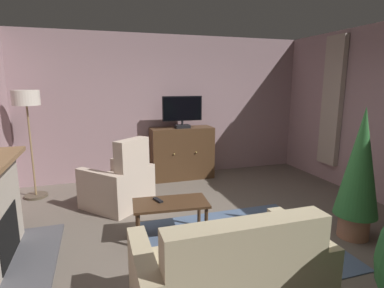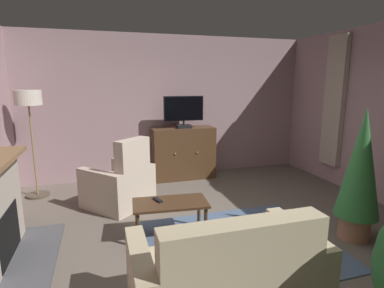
# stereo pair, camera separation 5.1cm
# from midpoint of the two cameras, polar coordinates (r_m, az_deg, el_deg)

# --- Properties ---
(ground_plane) EXTENTS (6.24, 6.12, 0.04)m
(ground_plane) POSITION_cam_midpoint_polar(r_m,az_deg,el_deg) (3.98, 5.10, -17.09)
(ground_plane) COLOR #665B51
(wall_back) EXTENTS (6.24, 0.10, 2.78)m
(wall_back) POSITION_cam_midpoint_polar(r_m,az_deg,el_deg) (6.20, -4.70, 6.88)
(wall_back) COLOR gray
(wall_back) RESTS_ON ground_plane
(curtain_panel_far) EXTENTS (0.10, 0.44, 2.34)m
(curtain_panel_far) POSITION_cam_midpoint_polar(r_m,az_deg,el_deg) (6.21, 24.44, 7.20)
(curtain_panel_far) COLOR #B2A393
(rug_central) EXTENTS (2.16, 1.82, 0.01)m
(rug_central) POSITION_cam_midpoint_polar(r_m,az_deg,el_deg) (3.84, 8.25, -17.89)
(rug_central) COLOR slate
(rug_central) RESTS_ON ground_plane
(tv_cabinet) EXTENTS (1.21, 0.49, 1.01)m
(tv_cabinet) POSITION_cam_midpoint_polar(r_m,az_deg,el_deg) (6.05, -2.14, -1.89)
(tv_cabinet) COLOR #352315
(tv_cabinet) RESTS_ON ground_plane
(television) EXTENTS (0.77, 0.20, 0.61)m
(television) POSITION_cam_midpoint_polar(r_m,az_deg,el_deg) (5.86, -2.06, 6.15)
(television) COLOR black
(television) RESTS_ON tv_cabinet
(coffee_table) EXTENTS (0.94, 0.55, 0.45)m
(coffee_table) POSITION_cam_midpoint_polar(r_m,az_deg,el_deg) (3.81, -4.39, -11.58)
(coffee_table) COLOR #422B19
(coffee_table) RESTS_ON ground_plane
(tv_remote) EXTENTS (0.10, 0.18, 0.02)m
(tv_remote) POSITION_cam_midpoint_polar(r_m,az_deg,el_deg) (3.83, -6.75, -10.32)
(tv_remote) COLOR black
(tv_remote) RESTS_ON coffee_table
(sofa_floral) EXTENTS (1.53, 0.85, 0.94)m
(sofa_floral) POSITION_cam_midpoint_polar(r_m,az_deg,el_deg) (2.72, 6.47, -23.56)
(sofa_floral) COLOR tan
(sofa_floral) RESTS_ON ground_plane
(armchair_near_window) EXTENTS (1.18, 1.18, 1.08)m
(armchair_near_window) POSITION_cam_midpoint_polar(r_m,az_deg,el_deg) (4.85, -13.65, -7.47)
(armchair_near_window) COLOR #C6B29E
(armchair_near_window) RESTS_ON ground_plane
(potted_plant_small_fern_corner) EXTENTS (0.50, 0.50, 1.61)m
(potted_plant_small_fern_corner) POSITION_cam_midpoint_polar(r_m,az_deg,el_deg) (4.13, 28.46, -4.11)
(potted_plant_small_fern_corner) COLOR #99664C
(potted_plant_small_fern_corner) RESTS_ON ground_plane
(floor_lamp) EXTENTS (0.41, 0.41, 1.76)m
(floor_lamp) POSITION_cam_midpoint_polar(r_m,az_deg,el_deg) (5.52, -28.58, 5.42)
(floor_lamp) COLOR #4C4233
(floor_lamp) RESTS_ON ground_plane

